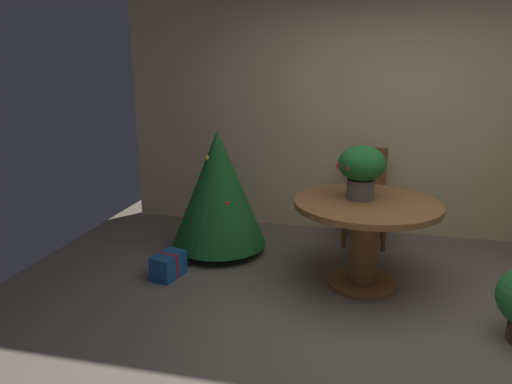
{
  "coord_description": "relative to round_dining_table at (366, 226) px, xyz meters",
  "views": [
    {
      "loc": [
        -0.34,
        -2.98,
        1.82
      ],
      "look_at": [
        -1.13,
        0.42,
        0.86
      ],
      "focal_mm": 32.81,
      "sensor_mm": 36.0,
      "label": 1
    }
  ],
  "objects": [
    {
      "name": "ground_plane",
      "position": [
        0.28,
        -0.78,
        -0.53
      ],
      "size": [
        6.6,
        6.6,
        0.0
      ],
      "primitive_type": "plane",
      "color": "#756B5B"
    },
    {
      "name": "round_dining_table",
      "position": [
        0.0,
        0.0,
        0.0
      ],
      "size": [
        1.19,
        1.19,
        0.74
      ],
      "color": "brown",
      "rests_on": "ground_plane"
    },
    {
      "name": "back_wall_panel",
      "position": [
        0.28,
        1.42,
        0.77
      ],
      "size": [
        6.0,
        0.1,
        2.6
      ],
      "primitive_type": "cube",
      "color": "beige",
      "rests_on": "ground_plane"
    },
    {
      "name": "gift_box_blue",
      "position": [
        -1.67,
        -0.23,
        -0.42
      ],
      "size": [
        0.25,
        0.34,
        0.22
      ],
      "color": "#1E569E",
      "rests_on": "ground_plane"
    },
    {
      "name": "wooden_chair_far",
      "position": [
        0.0,
        1.07,
        0.02
      ],
      "size": [
        0.43,
        0.41,
        0.98
      ],
      "color": "brown",
      "rests_on": "ground_plane"
    },
    {
      "name": "holiday_tree",
      "position": [
        -1.4,
        0.43,
        0.12
      ],
      "size": [
        0.93,
        0.93,
        1.22
      ],
      "color": "brown",
      "rests_on": "ground_plane"
    },
    {
      "name": "flower_vase",
      "position": [
        -0.06,
        0.06,
        0.48
      ],
      "size": [
        0.4,
        0.39,
        0.44
      ],
      "color": "#665B51",
      "rests_on": "round_dining_table"
    }
  ]
}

